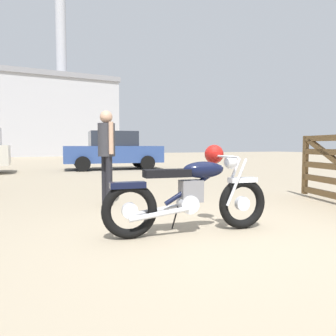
# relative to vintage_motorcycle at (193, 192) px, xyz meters

# --- Properties ---
(ground_plane) EXTENTS (80.00, 80.00, 0.00)m
(ground_plane) POSITION_rel_vintage_motorcycle_xyz_m (0.26, -0.40, -0.49)
(ground_plane) COLOR gray
(vintage_motorcycle) EXTENTS (2.08, 0.73, 1.07)m
(vintage_motorcycle) POSITION_rel_vintage_motorcycle_xyz_m (0.00, 0.00, 0.00)
(vintage_motorcycle) COLOR black
(vintage_motorcycle) RESTS_ON ground_plane
(bystander) EXTENTS (0.30, 0.46, 1.66)m
(bystander) POSITION_rel_vintage_motorcycle_xyz_m (-0.43, 2.27, 0.53)
(bystander) COLOR black
(bystander) RESTS_ON ground_plane
(pale_sedan_back) EXTENTS (4.40, 2.36, 1.67)m
(pale_sedan_back) POSITION_rel_vintage_motorcycle_xyz_m (2.11, 10.58, 0.34)
(pale_sedan_back) COLOR black
(pale_sedan_back) RESTS_ON ground_plane
(industrial_building) EXTENTS (20.15, 10.18, 17.55)m
(industrial_building) POSITION_rel_vintage_motorcycle_xyz_m (-1.53, 33.97, 3.64)
(industrial_building) COLOR #B2B2B7
(industrial_building) RESTS_ON ground_plane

